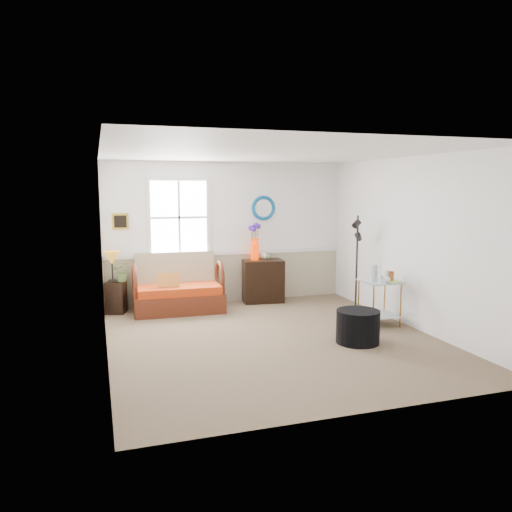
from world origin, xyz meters
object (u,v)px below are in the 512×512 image
object	(u,v)px
side_table	(379,303)
ottoman	(358,327)
lamp_stand	(116,297)
loveseat	(178,283)
floor_lamp	(357,264)
cabinet	(263,281)

from	to	relation	value
side_table	ottoman	distance (m)	1.07
lamp_stand	ottoman	bearing A→B (deg)	-41.32
loveseat	floor_lamp	distance (m)	3.09
floor_lamp	ottoman	distance (m)	1.87
loveseat	lamp_stand	world-z (taller)	loveseat
cabinet	floor_lamp	distance (m)	1.83
lamp_stand	side_table	xyz separation A→B (m)	(3.89, -2.01, 0.08)
floor_lamp	cabinet	bearing A→B (deg)	117.77
lamp_stand	cabinet	world-z (taller)	cabinet
side_table	ottoman	xyz separation A→B (m)	(-0.77, -0.72, -0.12)
cabinet	floor_lamp	world-z (taller)	floor_lamp
side_table	floor_lamp	size ratio (longest dim) A/B	0.42
floor_lamp	loveseat	bearing A→B (deg)	143.22
cabinet	ottoman	size ratio (longest dim) A/B	1.34
loveseat	ottoman	xyz separation A→B (m)	(2.08, -2.54, -0.27)
loveseat	cabinet	distance (m)	1.65
lamp_stand	floor_lamp	world-z (taller)	floor_lamp
side_table	floor_lamp	distance (m)	0.97
ottoman	lamp_stand	bearing A→B (deg)	138.68
cabinet	loveseat	bearing A→B (deg)	-164.42
loveseat	cabinet	bearing A→B (deg)	10.67
floor_lamp	side_table	bearing A→B (deg)	-112.24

